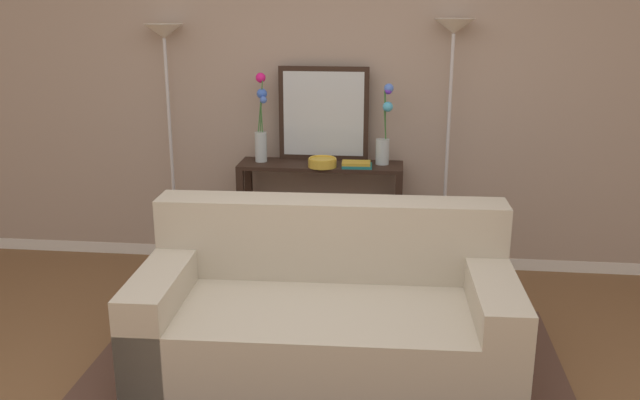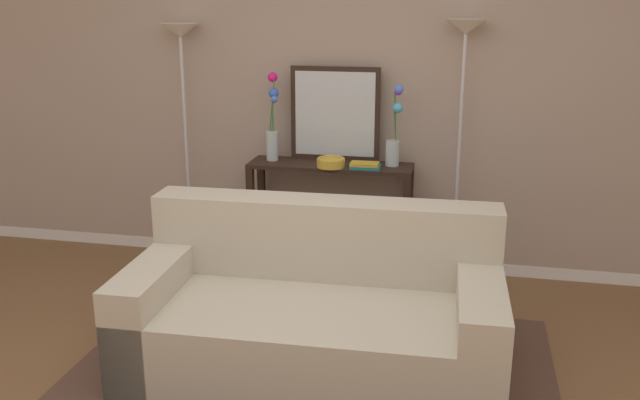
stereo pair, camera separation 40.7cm
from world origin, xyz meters
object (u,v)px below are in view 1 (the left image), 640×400
book_stack (357,165)px  floor_lamp_left (167,79)px  vase_tall_flowers (261,126)px  fruit_bowl (322,162)px  console_table (321,201)px  vase_short_flowers (384,134)px  wall_mirror (324,114)px  book_row_under_console (273,264)px  couch (327,315)px  floor_lamp_right (451,78)px

book_stack → floor_lamp_left: bearing=173.6°
vase_tall_flowers → fruit_bowl: size_ratio=3.17×
book_stack → console_table: bearing=162.9°
vase_short_flowers → floor_lamp_left: bearing=178.4°
wall_mirror → book_row_under_console: wall_mirror is taller
console_table → book_stack: (0.26, -0.08, 0.30)m
fruit_bowl → couch: bearing=-82.6°
book_stack → vase_tall_flowers: bearing=170.8°
floor_lamp_right → wall_mirror: size_ratio=2.74×
floor_lamp_left → fruit_bowl: (1.15, -0.17, -0.54)m
book_stack → book_row_under_console: size_ratio=0.95×
wall_mirror → book_stack: bearing=-39.4°
console_table → wall_mirror: size_ratio=1.74×
vase_tall_flowers → vase_short_flowers: vase_tall_flowers is taller
floor_lamp_left → book_stack: size_ratio=8.43×
floor_lamp_right → wall_mirror: (-0.89, 0.05, -0.27)m
floor_lamp_left → book_stack: (1.39, -0.16, -0.56)m
vase_tall_flowers → vase_short_flowers: bearing=0.1°
floor_lamp_left → book_stack: bearing=-6.4°
couch → floor_lamp_right: (0.71, 1.40, 1.15)m
wall_mirror → floor_lamp_right: bearing=-3.5°
console_table → book_row_under_console: size_ratio=5.19×
floor_lamp_left → console_table: bearing=-3.9°
wall_mirror → vase_short_flowers: (0.44, -0.10, -0.12)m
floor_lamp_right → fruit_bowl: size_ratio=9.26×
floor_lamp_right → vase_short_flowers: 0.60m
wall_mirror → console_table: bearing=-92.5°
console_table → wall_mirror: wall_mirror is taller
couch → vase_tall_flowers: 1.69m
console_table → floor_lamp_left: size_ratio=0.65×
floor_lamp_right → book_row_under_console: floor_lamp_right is taller
book_stack → wall_mirror: bearing=140.6°
vase_tall_flowers → wall_mirror: bearing=12.7°
couch → vase_tall_flowers: size_ratio=3.21×
book_row_under_console → vase_tall_flowers: bearing=157.1°
floor_lamp_right → vase_tall_flowers: (-1.33, -0.04, -0.35)m
book_row_under_console → vase_short_flowers: bearing=2.4°
floor_lamp_left → vase_tall_flowers: (0.69, -0.04, -0.32)m
vase_short_flowers → fruit_bowl: 0.48m
console_table → wall_mirror: 0.63m
fruit_bowl → floor_lamp_right: bearing=10.9°
couch → vase_short_flowers: vase_short_flowers is taller
console_table → vase_short_flowers: vase_short_flowers is taller
floor_lamp_left → couch: bearing=-47.0°
console_table → fruit_bowl: fruit_bowl is taller
vase_short_flowers → fruit_bowl: bearing=-163.6°
vase_tall_flowers → fruit_bowl: 0.52m
book_stack → floor_lamp_right: bearing=13.9°
floor_lamp_left → wall_mirror: size_ratio=2.68×
couch → vase_short_flowers: size_ratio=3.54×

